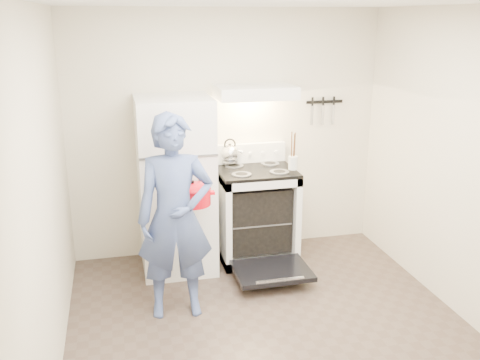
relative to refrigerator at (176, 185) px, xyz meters
name	(u,v)px	position (x,y,z in m)	size (l,w,h in m)	color
floor	(276,338)	(0.58, -1.45, -0.85)	(3.60, 3.60, 0.00)	#493C34
back_wall	(227,134)	(0.58, 0.35, 0.40)	(3.20, 0.02, 2.50)	beige
refrigerator	(176,185)	(0.00, 0.00, 0.00)	(0.70, 0.70, 1.70)	white
stove_body	(256,215)	(0.81, 0.02, -0.39)	(0.76, 0.65, 0.92)	white
cooktop	(256,171)	(0.81, 0.02, 0.09)	(0.76, 0.65, 0.03)	black
backsplash	(249,153)	(0.81, 0.31, 0.20)	(0.76, 0.07, 0.20)	white
oven_door	(272,271)	(0.81, -0.57, -0.72)	(0.70, 0.54, 0.04)	black
oven_rack	(256,217)	(0.81, 0.02, -0.41)	(0.60, 0.52, 0.01)	slate
range_hood	(255,92)	(0.81, 0.10, 0.86)	(0.76, 0.50, 0.12)	white
knife_strip	(324,102)	(1.63, 0.33, 0.70)	(0.40, 0.02, 0.03)	black
pizza_stone	(259,216)	(0.84, 0.00, -0.40)	(0.29, 0.29, 0.02)	#8F6A50
tea_kettle	(230,152)	(0.59, 0.24, 0.24)	(0.23, 0.19, 0.27)	#B6B6BB
utensil_jar	(293,163)	(1.13, -0.16, 0.20)	(0.09, 0.09, 0.13)	silver
person	(175,218)	(-0.11, -0.87, 0.00)	(0.62, 0.41, 1.70)	#35447C
dutch_oven	(192,196)	(0.08, -0.59, 0.08)	(0.38, 0.31, 0.25)	red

